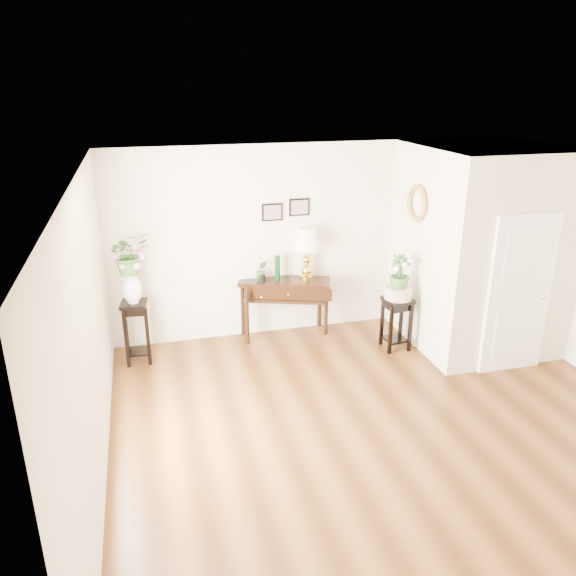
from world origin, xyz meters
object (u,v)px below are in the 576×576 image
object	(u,v)px
console_table	(284,307)
plant_stand_b	(396,323)
plant_stand_a	(137,332)
table_lamp	(307,255)

from	to	relation	value
console_table	plant_stand_b	distance (m)	1.65
plant_stand_a	plant_stand_b	distance (m)	3.59
table_lamp	plant_stand_a	world-z (taller)	table_lamp
console_table	table_lamp	bearing A→B (deg)	19.34
table_lamp	plant_stand_a	bearing A→B (deg)	-172.70
console_table	table_lamp	world-z (taller)	table_lamp
table_lamp	plant_stand_a	xyz separation A→B (m)	(-2.47, -0.32, -0.79)
console_table	plant_stand_b	bearing A→B (deg)	-11.27
console_table	plant_stand_a	size ratio (longest dim) A/B	1.52
table_lamp	plant_stand_b	size ratio (longest dim) A/B	0.99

